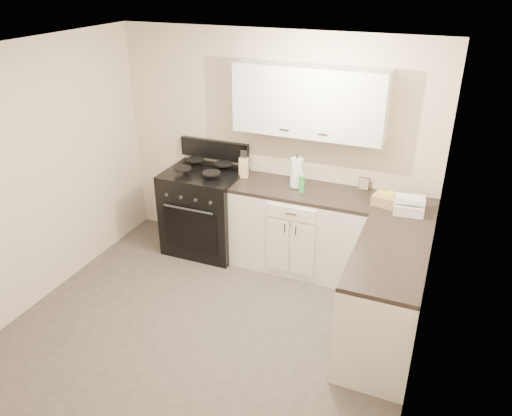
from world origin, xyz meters
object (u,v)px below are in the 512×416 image
at_px(paper_towel, 296,173).
at_px(countertop_grill, 409,207).
at_px(knife_block, 244,168).
at_px(wicker_basket, 389,201).
at_px(stove, 206,212).

height_order(paper_towel, countertop_grill, paper_towel).
relative_size(knife_block, wicker_basket, 0.71).
relative_size(stove, countertop_grill, 3.75).
bearing_deg(countertop_grill, paper_towel, 167.39).
distance_m(stove, wicker_basket, 2.13).
bearing_deg(stove, countertop_grill, -2.39).
relative_size(knife_block, countertop_grill, 0.80).
distance_m(stove, paper_towel, 1.25).
bearing_deg(knife_block, stove, 177.50).
relative_size(paper_towel, countertop_grill, 1.16).
distance_m(knife_block, countertop_grill, 1.82).
xyz_separation_m(stove, knife_block, (0.45, 0.11, 0.59)).
bearing_deg(paper_towel, countertop_grill, -7.74).
bearing_deg(wicker_basket, stove, 179.47).
height_order(stove, knife_block, knife_block).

